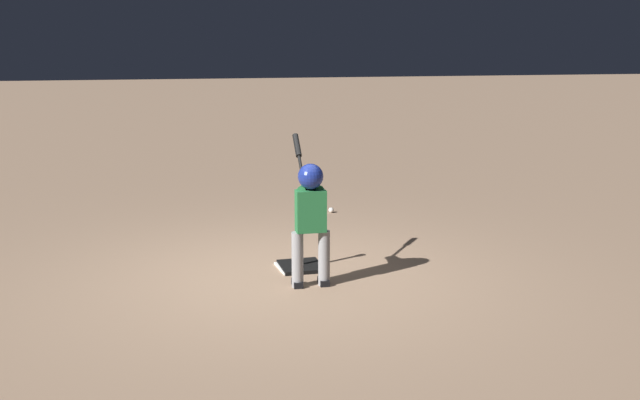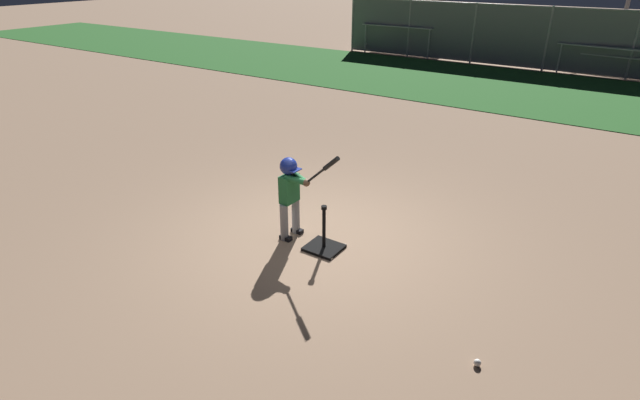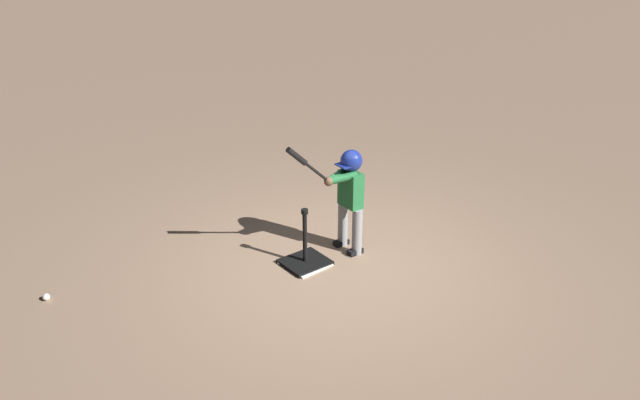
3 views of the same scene
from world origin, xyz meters
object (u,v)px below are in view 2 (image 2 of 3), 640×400
at_px(batting_tee, 324,244).
at_px(bleachers_left_center, 406,38).
at_px(batter_child, 291,188).
at_px(baseball, 477,363).
at_px(bleachers_center, 609,60).

bearing_deg(batting_tee, bleachers_left_center, 111.23).
relative_size(batter_child, bleachers_left_center, 0.45).
height_order(baseball, bleachers_center, bleachers_center).
relative_size(batting_tee, baseball, 9.01).
distance_m(baseball, bleachers_left_center, 18.79).
height_order(batting_tee, bleachers_left_center, bleachers_left_center).
bearing_deg(batter_child, batting_tee, -3.74).
xyz_separation_m(batting_tee, bleachers_center, (1.77, 15.26, 0.43)).
bearing_deg(baseball, bleachers_left_center, 117.19).
bearing_deg(bleachers_left_center, batter_child, -70.57).
distance_m(batter_child, bleachers_center, 15.40).
bearing_deg(bleachers_center, batting_tee, -96.63).
bearing_deg(baseball, batting_tee, 157.97).
relative_size(bleachers_left_center, bleachers_center, 0.96).
relative_size(batting_tee, bleachers_left_center, 0.21).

